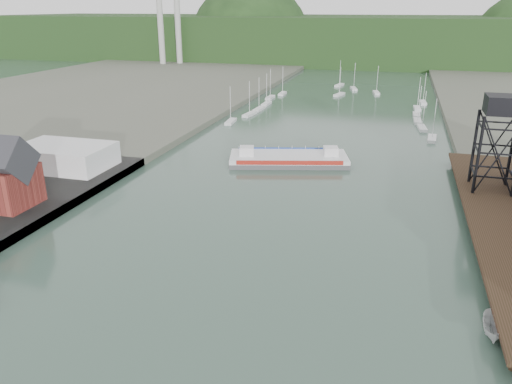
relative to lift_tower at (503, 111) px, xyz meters
The scene contains 7 objects.
white_shed 80.28m from the lift_tower, behind, with size 18.00×12.00×4.50m, color silver.
lift_tower is the anchor object (origin of this frame).
marina_sailboats 89.04m from the lift_tower, 113.46° to the left, with size 57.71×92.65×0.90m.
smokestacks 224.80m from the lift_tower, 128.94° to the left, with size 11.20×8.20×60.00m.
distant_hills 246.51m from the lift_tower, 99.10° to the left, with size 500.00×120.00×80.00m.
chain_ferry 42.43m from the lift_tower, 162.50° to the left, with size 26.66×16.13×3.59m.
motorboat 43.92m from the lift_tower, 96.99° to the right, with size 1.93×5.13×1.98m, color silver.
Camera 1 is at (18.47, -30.66, 31.64)m, focal length 35.00 mm.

